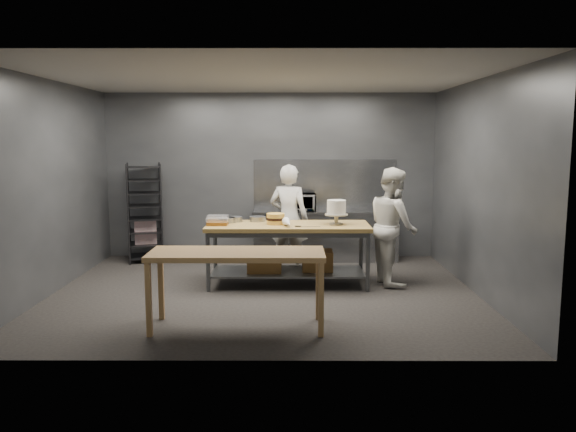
# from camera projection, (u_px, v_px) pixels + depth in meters

# --- Properties ---
(ground) EXTENTS (6.00, 6.00, 0.00)m
(ground) POSITION_uv_depth(u_px,v_px,m) (265.00, 292.00, 8.02)
(ground) COLOR black
(ground) RESTS_ON ground
(back_wall) EXTENTS (6.00, 0.04, 3.00)m
(back_wall) POSITION_uv_depth(u_px,v_px,m) (270.00, 176.00, 10.29)
(back_wall) COLOR #4C4F54
(back_wall) RESTS_ON ground
(work_table) EXTENTS (2.40, 0.90, 0.92)m
(work_table) POSITION_uv_depth(u_px,v_px,m) (288.00, 247.00, 8.35)
(work_table) COLOR olive
(work_table) RESTS_ON ground
(near_counter) EXTENTS (2.00, 0.70, 0.90)m
(near_counter) POSITION_uv_depth(u_px,v_px,m) (237.00, 259.00, 6.41)
(near_counter) COLOR olive
(near_counter) RESTS_ON ground
(back_counter) EXTENTS (2.60, 0.60, 0.90)m
(back_counter) POSITION_uv_depth(u_px,v_px,m) (325.00, 235.00, 10.12)
(back_counter) COLOR slate
(back_counter) RESTS_ON ground
(splashback_panel) EXTENTS (2.60, 0.02, 0.90)m
(splashback_panel) POSITION_uv_depth(u_px,v_px,m) (325.00, 184.00, 10.29)
(splashback_panel) COLOR slate
(splashback_panel) RESTS_ON back_counter
(speed_rack) EXTENTS (0.74, 0.78, 1.75)m
(speed_rack) POSITION_uv_depth(u_px,v_px,m) (145.00, 213.00, 9.99)
(speed_rack) COLOR black
(speed_rack) RESTS_ON ground
(chef_behind) EXTENTS (0.75, 0.61, 1.77)m
(chef_behind) POSITION_uv_depth(u_px,v_px,m) (289.00, 219.00, 9.11)
(chef_behind) COLOR silver
(chef_behind) RESTS_ON ground
(chef_right) EXTENTS (0.79, 0.95, 1.76)m
(chef_right) POSITION_uv_depth(u_px,v_px,m) (393.00, 226.00, 8.42)
(chef_right) COLOR silver
(chef_right) RESTS_ON ground
(microwave) EXTENTS (0.54, 0.37, 0.30)m
(microwave) POSITION_uv_depth(u_px,v_px,m) (300.00, 202.00, 10.04)
(microwave) COLOR black
(microwave) RESTS_ON back_counter
(frosted_cake_stand) EXTENTS (0.34, 0.34, 0.36)m
(frosted_cake_stand) POSITION_uv_depth(u_px,v_px,m) (336.00, 209.00, 8.25)
(frosted_cake_stand) COLOR #AAA188
(frosted_cake_stand) RESTS_ON work_table
(layer_cake) EXTENTS (0.27, 0.27, 0.16)m
(layer_cake) POSITION_uv_depth(u_px,v_px,m) (276.00, 219.00, 8.30)
(layer_cake) COLOR gold
(layer_cake) RESTS_ON work_table
(cake_pans) EXTENTS (0.72, 0.38, 0.07)m
(cake_pans) POSITION_uv_depth(u_px,v_px,m) (239.00, 219.00, 8.54)
(cake_pans) COLOR gray
(cake_pans) RESTS_ON work_table
(piping_bag) EXTENTS (0.18, 0.39, 0.12)m
(piping_bag) POSITION_uv_depth(u_px,v_px,m) (288.00, 223.00, 8.02)
(piping_bag) COLOR white
(piping_bag) RESTS_ON work_table
(offset_spatula) EXTENTS (0.36, 0.02, 0.02)m
(offset_spatula) POSITION_uv_depth(u_px,v_px,m) (304.00, 226.00, 8.06)
(offset_spatula) COLOR slate
(offset_spatula) RESTS_ON work_table
(pastry_clamshells) EXTENTS (0.34, 0.47, 0.11)m
(pastry_clamshells) POSITION_uv_depth(u_px,v_px,m) (218.00, 220.00, 8.33)
(pastry_clamshells) COLOR brown
(pastry_clamshells) RESTS_ON work_table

